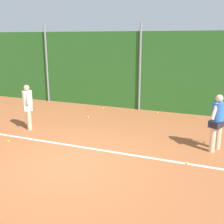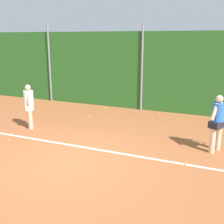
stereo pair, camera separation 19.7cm
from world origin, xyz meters
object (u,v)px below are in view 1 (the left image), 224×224
Objects in this scene: player_foreground_near at (28,104)px; tennis_ball_0 at (9,141)px; tennis_ball_5 at (103,108)px; tennis_ball_3 at (88,117)px; tennis_ball_2 at (158,113)px; player_midcourt at (217,120)px; tennis_ball_1 at (187,163)px.

tennis_ball_0 is (0.28, -1.43, -0.88)m from player_foreground_near.
tennis_ball_0 and tennis_ball_5 have the same top height.
tennis_ball_3 is at bearing 72.43° from tennis_ball_0.
tennis_ball_0 and tennis_ball_2 have the same top height.
tennis_ball_2 is at bearing 34.35° from tennis_ball_3.
tennis_ball_5 is (1.40, 3.69, -0.88)m from player_foreground_near.
player_midcourt is 4.42m from tennis_ball_2.
player_midcourt is 25.73× the size of tennis_ball_3.
tennis_ball_2 is (3.96, 3.84, -0.88)m from player_foreground_near.
tennis_ball_2 and tennis_ball_3 have the same top height.
player_foreground_near is at bearing -135.91° from tennis_ball_2.
tennis_ball_0 and tennis_ball_3 have the same top height.
tennis_ball_2 is 1.00× the size of tennis_ball_5.
tennis_ball_2 is 3.11m from tennis_ball_3.
tennis_ball_0 is 5.24m from tennis_ball_5.
tennis_ball_2 is at bearing 111.52° from tennis_ball_1.
tennis_ball_5 is at bearing -62.89° from player_foreground_near.
tennis_ball_1 is (5.85, -0.96, -0.88)m from player_foreground_near.
tennis_ball_2 is (3.68, 5.27, 0.00)m from tennis_ball_0.
tennis_ball_1 is at bearing -179.77° from player_midcourt.
tennis_ball_0 is at bearing 148.96° from player_foreground_near.
tennis_ball_1 is 1.00× the size of tennis_ball_5.
player_foreground_near is 2.65m from tennis_ball_3.
player_foreground_near is at bearing 170.66° from tennis_ball_1.
player_midcourt is 5.47m from tennis_ball_3.
tennis_ball_2 is (-2.53, 3.51, -0.92)m from player_midcourt.
tennis_ball_3 is (-5.10, 1.75, -0.92)m from player_midcourt.
player_midcourt reaches higher than tennis_ball_3.
tennis_ball_1 is 1.00× the size of tennis_ball_3.
player_midcourt is at bearing -33.42° from tennis_ball_5.
player_foreground_near is 5.58m from tennis_ball_2.
tennis_ball_1 and tennis_ball_5 have the same top height.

